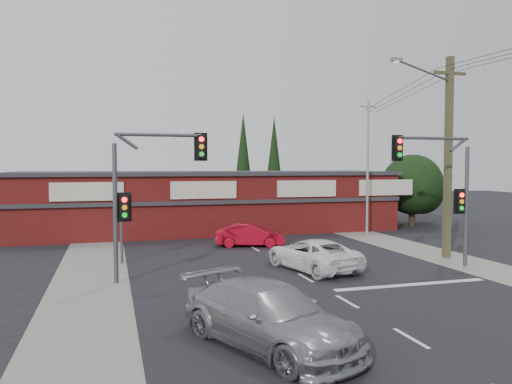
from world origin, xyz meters
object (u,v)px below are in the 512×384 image
object	(u,v)px
white_suv	(313,254)
red_sedan	(250,235)
silver_suv	(269,316)
utility_pole	(446,150)
shop_building	(208,201)

from	to	relation	value
white_suv	red_sedan	bearing A→B (deg)	-95.94
white_suv	silver_suv	xyz separation A→B (m)	(-4.76, -8.47, 0.12)
silver_suv	utility_pole	xyz separation A→B (m)	(12.20, 9.24, 4.59)
white_suv	shop_building	bearing A→B (deg)	-96.03
red_sedan	white_suv	bearing A→B (deg)	-156.31
red_sedan	shop_building	size ratio (longest dim) A/B	0.14
utility_pole	shop_building	bearing A→B (deg)	123.76
red_sedan	utility_pole	size ratio (longest dim) A/B	0.39
white_suv	shop_building	xyz separation A→B (m)	(-1.92, 14.77, 1.44)
red_sedan	utility_pole	world-z (taller)	utility_pole
silver_suv	shop_building	world-z (taller)	shop_building
silver_suv	shop_building	size ratio (longest dim) A/B	0.20
shop_building	utility_pole	xyz separation A→B (m)	(9.36, -14.00, 3.26)
silver_suv	red_sedan	distance (m)	15.94
shop_building	white_suv	bearing A→B (deg)	-82.60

